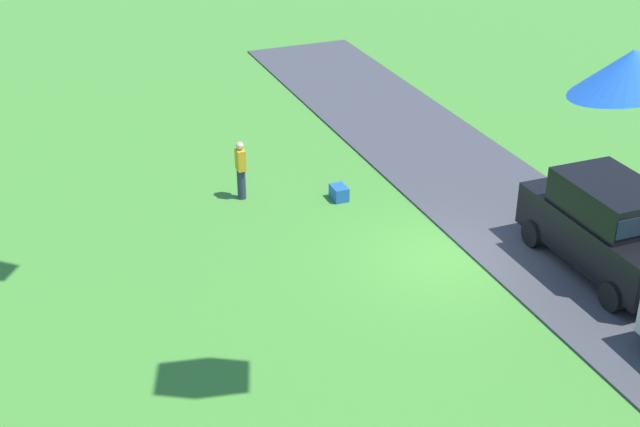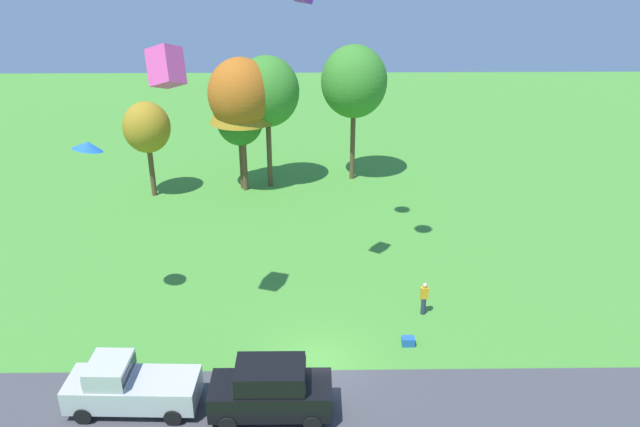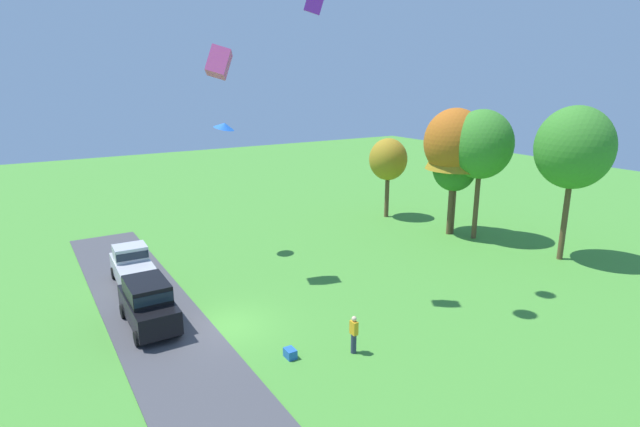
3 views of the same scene
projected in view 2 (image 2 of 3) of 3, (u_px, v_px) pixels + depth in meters
ground_plane at (319, 363)px, 26.90m from camera, size 120.00×120.00×0.00m
pavement_strip at (320, 407)px, 24.37m from camera, size 36.00×4.40×0.06m
car_pickup_mid_row at (128, 385)px, 23.92m from camera, size 5.06×2.18×2.14m
car_suv_far_end at (271, 388)px, 23.48m from camera, size 4.61×2.06×2.28m
person_on_lawn at (424, 298)px, 29.99m from camera, size 0.36×0.24×1.71m
tree_lone_near at (147, 128)px, 41.89m from camera, size 3.16×3.16×6.68m
tree_far_left at (240, 121)px, 43.10m from camera, size 3.22×3.22×6.81m
tree_right_of_center at (241, 90)px, 42.14m from camera, size 4.47×4.47×9.43m
tree_left_of_center at (241, 94)px, 41.95m from camera, size 4.46×4.46×9.41m
tree_center_back at (267, 92)px, 42.73m from camera, size 4.44×4.44×9.37m
tree_far_right at (354, 82)px, 43.87m from camera, size 4.67×4.67×9.86m
cooler_box at (408, 341)px, 27.98m from camera, size 0.56×0.40×0.40m
kite_box_high_left at (166, 67)px, 23.98m from camera, size 1.58×1.84×1.91m
kite_delta_over_trees at (88, 146)px, 27.04m from camera, size 1.92×1.91×0.66m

